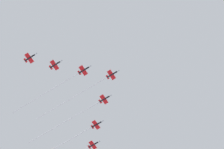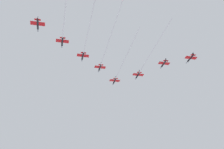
{
  "view_description": "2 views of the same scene",
  "coord_description": "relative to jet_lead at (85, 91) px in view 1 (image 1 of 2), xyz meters",
  "views": [
    {
      "loc": [
        70.53,
        42.98,
        2.48
      ],
      "look_at": [
        10.44,
        11.55,
        210.85
      ],
      "focal_mm": 52.05,
      "sensor_mm": 36.0,
      "label": 1
    },
    {
      "loc": [
        -40.07,
        -159.17,
        118.91
      ],
      "look_at": [
        6.77,
        5.3,
        212.11
      ],
      "focal_mm": 45.38,
      "sensor_mm": 36.0,
      "label": 2
    }
  ],
  "objects": [
    {
      "name": "jet_port_trail",
      "position": [
        37.42,
        -20.55,
        -0.58
      ],
      "size": [
        7.39,
        10.14,
        2.12
      ],
      "rotation": [
        0.0,
        0.0,
        6.21
      ],
      "color": "black"
    },
    {
      "name": "jet_lead",
      "position": [
        0.0,
        0.0,
        0.0
      ],
      "size": [
        8.53,
        68.03,
        2.12
      ],
      "rotation": [
        0.0,
        0.0,
        6.21
      ],
      "color": "black"
    },
    {
      "name": "jet_starboard_inner",
      "position": [
        11.97,
        -13.83,
        -1.39
      ],
      "size": [
        8.33,
        65.31,
        2.12
      ],
      "rotation": [
        0.0,
        0.0,
        6.21
      ],
      "color": "black"
    },
    {
      "name": "jet_starboard_outer",
      "position": [
        25.33,
        -8.49,
        0.45
      ],
      "size": [
        7.39,
        10.14,
        2.12
      ],
      "rotation": [
        0.0,
        0.0,
        6.21
      ],
      "color": "black"
    },
    {
      "name": "jet_port_inner",
      "position": [
        -14.06,
        -14.93,
        1.39
      ],
      "size": [
        8.8,
        71.74,
        2.12
      ],
      "rotation": [
        0.0,
        0.0,
        6.21
      ],
      "color": "black"
    },
    {
      "name": "jet_port_outer",
      "position": [
        -28.53,
        -35.55,
        -0.45
      ],
      "size": [
        9.85,
        86.26,
        2.12
      ],
      "rotation": [
        0.0,
        0.0,
        6.21
      ],
      "color": "black"
    }
  ]
}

